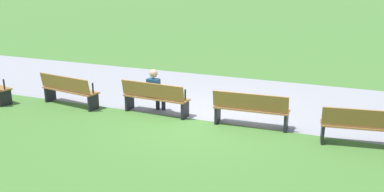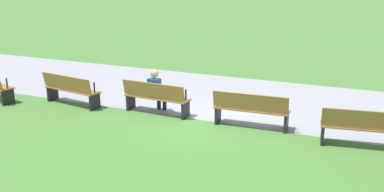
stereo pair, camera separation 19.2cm
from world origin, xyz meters
TOP-DOWN VIEW (x-y plane):
  - ground_plane at (0.00, 0.00)m, footprint 120.00×120.00m
  - path_paving at (0.00, 2.30)m, footprint 32.58×4.75m
  - bench_2 at (-3.85, -0.36)m, footprint 1.86×0.74m
  - bench_3 at (-1.29, -0.10)m, footprint 1.83×0.56m
  - bench_4 at (1.29, -0.10)m, footprint 1.83×0.56m
  - bench_5 at (3.85, -0.36)m, footprint 1.86×0.74m
  - person_seated at (-1.35, 0.05)m, footprint 0.34×0.53m

SIDE VIEW (x-z plane):
  - ground_plane at x=0.00m, z-range 0.00..0.00m
  - path_paving at x=0.00m, z-range 0.00..0.01m
  - bench_2 at x=-3.85m, z-range 0.03..0.92m
  - bench_3 at x=-1.29m, z-range 0.03..0.92m
  - bench_4 at x=1.29m, z-range 0.03..0.92m
  - bench_5 at x=3.85m, z-range 0.03..0.92m
  - person_seated at x=-1.35m, z-range 0.04..1.24m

